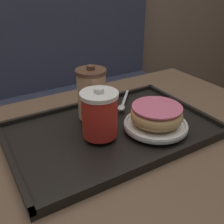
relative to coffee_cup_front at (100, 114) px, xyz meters
The scene contains 8 objects.
booth_bench 0.99m from the coffee_cup_front, 87.42° to the left, with size 1.68×0.44×1.00m.
cafe_table 0.23m from the coffee_cup_front, ahead, with size 1.07×0.69×0.70m.
serving_tray 0.09m from the coffee_cup_front, 27.52° to the left, with size 0.53×0.35×0.02m.
coffee_cup_front is the anchor object (origin of this frame).
coffee_cup_rear 0.10m from the coffee_cup_front, 74.55° to the left, with size 0.08×0.08×0.15m.
plate_with_chocolate_donut 0.16m from the coffee_cup_front, 15.24° to the right, with size 0.17×0.17×0.01m.
donut_chocolate_glazed 0.15m from the coffee_cup_front, 15.24° to the right, with size 0.13×0.13×0.04m.
spoon 0.18m from the coffee_cup_front, 38.50° to the left, with size 0.11×0.12×0.01m.
Camera 1 is at (-0.28, -0.49, 1.08)m, focal length 42.00 mm.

